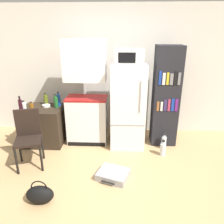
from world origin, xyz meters
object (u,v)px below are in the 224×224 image
Objects in this scene: bottle_olive_oil at (46,100)px; water_bottle_front at (163,149)px; refrigerator at (128,106)px; bottle_wine_dark at (21,106)px; handbag at (40,194)px; bottle_milk_white at (24,106)px; bottle_blue_soda at (59,100)px; microwave at (129,56)px; water_bottle_middle at (164,142)px; kitchen_hutch at (86,97)px; side_table at (44,125)px; bottle_amber_beer at (32,107)px; bottle_green_tall at (56,102)px; bowl at (46,106)px; suitcase_large_flat at (113,174)px; chair at (28,133)px; bookshelf at (166,97)px.

bottle_olive_oil reaches higher than water_bottle_front.
refrigerator reaches higher than bottle_olive_oil.
bottle_wine_dark reaches higher than handbag.
bottle_olive_oil is 1.31× the size of bottle_milk_white.
bottle_wine_dark is 0.69m from bottle_blue_soda.
microwave reaches higher than handbag.
water_bottle_middle is at bearing -13.88° from refrigerator.
bottle_blue_soda is at bearing 175.15° from kitchen_hutch.
side_table is at bearing 106.54° from handbag.
microwave reaches higher than bottle_milk_white.
bottle_amber_beer is at bearing -174.98° from microwave.
bottle_blue_soda is 1.08× the size of bottle_green_tall.
bowl is 1.88m from suitcase_large_flat.
bowl reaches higher than water_bottle_middle.
side_table is 2.12× the size of handbag.
refrigerator is 8.48× the size of bottle_milk_white.
microwave is at bearing -5.93° from kitchen_hutch.
bottle_green_tall is 1.59× the size of bottle_amber_beer.
bottle_wine_dark is at bearing -138.78° from side_table.
water_bottle_front is at bearing -3.40° from bottle_wine_dark.
microwave is 2.10m from bottle_milk_white.
bottle_milk_white is at bearing 116.91° from handbag.
bottle_wine_dark is 1.73m from handbag.
bowl is at bearing -71.73° from bottle_olive_oil.
kitchen_hutch is 1.26× the size of refrigerator.
bowl is 1.84m from handbag.
bowl is 0.51× the size of water_bottle_front.
bottle_olive_oil is at bearing 54.79° from bottle_wine_dark.
refrigerator is 5.98× the size of bottle_green_tall.
bottle_green_tall reaches higher than bottle_amber_beer.
bottle_blue_soda reaches higher than bottle_green_tall.
refrigerator is 1.93m from bottle_wine_dark.
chair is (-0.25, -0.78, -0.28)m from bottle_green_tall.
suitcase_large_flat is (-0.23, -1.08, -1.63)m from microwave.
bottle_green_tall reaches higher than bottle_olive_oil.
bottle_blue_soda is at bearing 174.57° from refrigerator.
refrigerator is at bearing 7.70° from bottle_wine_dark.
bottle_blue_soda reaches higher than bottle_amber_beer.
bowl is (0.34, 0.21, -0.06)m from bottle_milk_white.
suitcase_large_flat is 1.82× the size of water_bottle_front.
bottle_green_tall is at bearing 167.63° from water_bottle_front.
chair is at bearing -64.03° from bottle_milk_white.
bottle_amber_beer is at bearing 112.46° from handbag.
bookshelf is 1.76m from suitcase_large_flat.
bottle_wine_dark is 1.63× the size of bottle_milk_white.
bookshelf is at bearing 8.09° from bottle_wine_dark.
microwave is 1.85× the size of bottle_green_tall.
bottle_green_tall is at bearing -174.64° from kitchen_hutch.
refrigerator reaches higher than bowl.
chair is 2.58× the size of handbag.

